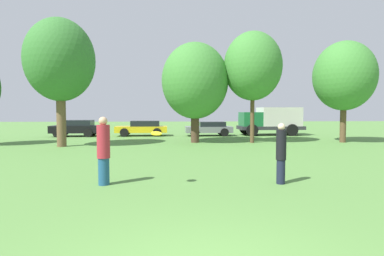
% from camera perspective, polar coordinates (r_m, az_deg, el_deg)
% --- Properties ---
extents(person_thrower, '(0.36, 0.36, 1.91)m').
position_cam_1_polar(person_thrower, '(9.11, -15.80, -3.97)').
color(person_thrower, navy).
rests_on(person_thrower, ground).
extents(person_catcher, '(0.28, 0.28, 1.73)m').
position_cam_1_polar(person_catcher, '(9.25, 15.90, -4.38)').
color(person_catcher, '#191E33').
rests_on(person_catcher, ground).
extents(frisbee, '(0.30, 0.30, 0.12)m').
position_cam_1_polar(frisbee, '(8.56, -6.49, -0.98)').
color(frisbee, yellow).
extents(tree_1, '(3.95, 3.95, 7.43)m').
position_cam_1_polar(tree_1, '(20.01, -22.89, 11.23)').
color(tree_1, brown).
rests_on(tree_1, ground).
extents(tree_2, '(4.37, 4.37, 6.56)m').
position_cam_1_polar(tree_2, '(20.78, 0.55, 8.52)').
color(tree_2, '#473323').
rests_on(tree_2, ground).
extents(tree_3, '(3.75, 3.75, 7.22)m').
position_cam_1_polar(tree_3, '(21.04, 11.00, 10.96)').
color(tree_3, brown).
rests_on(tree_3, ground).
extents(tree_4, '(3.97, 3.97, 6.68)m').
position_cam_1_polar(tree_4, '(23.19, 25.95, 8.48)').
color(tree_4, brown).
rests_on(tree_4, ground).
extents(parked_car_black, '(3.91, 2.05, 1.35)m').
position_cam_1_polar(parked_car_black, '(27.51, -20.24, 0.05)').
color(parked_car_black, black).
rests_on(parked_car_black, ground).
extents(parked_car_yellow, '(4.32, 2.07, 1.27)m').
position_cam_1_polar(parked_car_yellow, '(26.68, -8.97, 0.04)').
color(parked_car_yellow, gold).
rests_on(parked_car_yellow, ground).
extents(parked_car_grey, '(3.95, 1.98, 1.19)m').
position_cam_1_polar(parked_car_grey, '(26.46, 3.18, -0.03)').
color(parked_car_grey, slate).
rests_on(parked_car_grey, ground).
extents(delivery_truck_green, '(5.54, 2.63, 2.40)m').
position_cam_1_polar(delivery_truck_green, '(28.05, 14.19, 1.47)').
color(delivery_truck_green, '#2D2D33').
rests_on(delivery_truck_green, ground).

